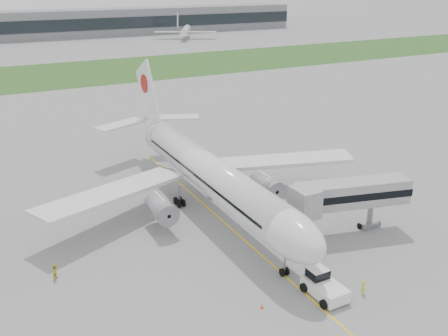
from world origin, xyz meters
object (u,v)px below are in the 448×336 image
ground_crew_near (363,287)px  airliner (206,170)px  pushback_tug (323,285)px  jet_bridge (346,195)px

ground_crew_near → airliner: bearing=-119.0°
pushback_tug → ground_crew_near: (3.69, -1.94, -0.29)m
pushback_tug → ground_crew_near: 4.18m
airliner → jet_bridge: size_ratio=3.40×
airliner → pushback_tug: (1.56, -24.60, -4.52)m
jet_bridge → ground_crew_near: 13.89m
pushback_tug → ground_crew_near: pushback_tug is taller
pushback_tug → jet_bridge: jet_bridge is taller
airliner → pushback_tug: size_ratio=11.03×
jet_bridge → ground_crew_near: (-6.81, -11.24, -4.50)m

